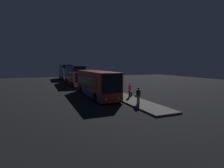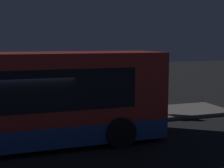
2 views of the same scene
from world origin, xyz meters
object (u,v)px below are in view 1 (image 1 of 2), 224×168
Objects in this scene: passenger_waiting at (122,90)px; passenger_boarding at (130,89)px; passenger_with_bags at (138,95)px; bus_third at (66,73)px; suitcase at (131,93)px; bus_lead at (96,84)px; bus_second at (75,76)px; sign_post at (118,81)px.

passenger_boarding is at bearing 128.55° from passenger_waiting.
passenger_with_bags is (3.66, -0.97, -0.09)m from passenger_boarding.
bus_third is 31.33m from suitcase.
bus_third is 32.30m from passenger_waiting.
bus_lead is 28.45m from bus_third.
bus_second is 21.67m from passenger_with_bags.
passenger_with_bags is 0.63× the size of sign_post.
bus_second is 7.02× the size of passenger_boarding.
passenger_waiting is at bearing 27.70° from bus_lead.
bus_second is at bearing -167.60° from suitcase.
bus_second reaches higher than passenger_with_bags.
bus_third is 27.89m from sign_post.
passenger_boarding is 0.67× the size of sign_post.
bus_lead is 0.92× the size of bus_second.
passenger_waiting is at bearing -18.75° from sign_post.
passenger_waiting is at bearing -57.20° from suitcase.
bus_third is 7.02× the size of passenger_with_bags.
passenger_boarding is at bearing -39.50° from suitcase.
passenger_with_bags is (21.53, 2.38, -0.65)m from bus_second.
sign_post is (-3.40, -0.26, 1.32)m from suitcase.
bus_second is at bearing -9.79° from passenger_with_bags.
bus_third is 4.44× the size of sign_post.
bus_third is (-13.75, -0.00, 0.14)m from bus_second.
sign_post is (27.66, 3.54, -0.05)m from bus_third.
passenger_boarding is at bearing 10.61° from bus_second.
bus_lead is 6.48× the size of passenger_boarding.
passenger_boarding reaches higher than passenger_waiting.
suitcase is (2.62, 3.81, -1.16)m from bus_lead.
bus_second is at bearing -80.79° from passenger_boarding.
bus_second is (-14.69, -0.00, 0.07)m from bus_lead.
passenger_with_bags is at bearing 19.21° from bus_lead.
passenger_waiting is 2.09× the size of suitcase.
sign_post reaches higher than passenger_waiting.
bus_third is (-28.45, -0.00, 0.21)m from bus_lead.
bus_second is 18.19m from passenger_boarding.
passenger_with_bags is (6.84, 2.38, -0.58)m from bus_lead.
passenger_boarding is 1.02× the size of passenger_waiting.
sign_post is at bearing -24.75° from passenger_with_bags.
sign_post is (13.91, 3.54, 0.09)m from bus_second.
bus_lead is at bearing -138.13° from passenger_waiting.
passenger_waiting is (32.24, 1.99, -0.72)m from bus_third.
bus_lead is 13.80× the size of suitcase.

